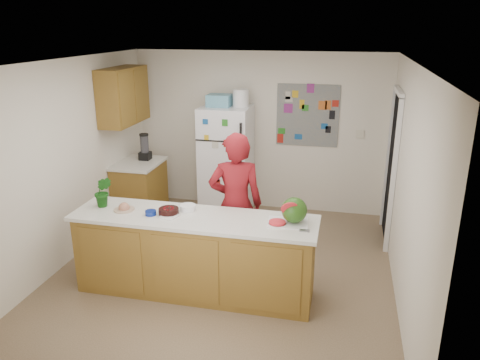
% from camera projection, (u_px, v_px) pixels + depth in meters
% --- Properties ---
extents(floor, '(4.00, 4.50, 0.02)m').
position_uv_depth(floor, '(224.00, 272.00, 5.74)').
color(floor, brown).
rests_on(floor, ground).
extents(wall_back, '(4.00, 0.02, 2.50)m').
position_uv_depth(wall_back, '(259.00, 132.00, 7.43)').
color(wall_back, beige).
rests_on(wall_back, ground).
extents(wall_left, '(0.02, 4.50, 2.50)m').
position_uv_depth(wall_left, '(66.00, 163.00, 5.76)').
color(wall_left, beige).
rests_on(wall_left, ground).
extents(wall_right, '(0.02, 4.50, 2.50)m').
position_uv_depth(wall_right, '(408.00, 188.00, 4.91)').
color(wall_right, beige).
rests_on(wall_right, ground).
extents(ceiling, '(4.00, 4.50, 0.02)m').
position_uv_depth(ceiling, '(222.00, 61.00, 4.94)').
color(ceiling, white).
rests_on(ceiling, wall_back).
extents(doorway, '(0.03, 0.85, 2.04)m').
position_uv_depth(doorway, '(392.00, 169.00, 6.33)').
color(doorway, black).
rests_on(doorway, ground).
extents(peninsula_base, '(2.60, 0.62, 0.88)m').
position_uv_depth(peninsula_base, '(195.00, 256.00, 5.18)').
color(peninsula_base, brown).
rests_on(peninsula_base, floor).
extents(peninsula_top, '(2.68, 0.70, 0.04)m').
position_uv_depth(peninsula_top, '(193.00, 218.00, 5.03)').
color(peninsula_top, silver).
rests_on(peninsula_top, peninsula_base).
extents(side_counter_base, '(0.60, 0.80, 0.86)m').
position_uv_depth(side_counter_base, '(140.00, 191.00, 7.21)').
color(side_counter_base, brown).
rests_on(side_counter_base, floor).
extents(side_counter_top, '(0.64, 0.84, 0.04)m').
position_uv_depth(side_counter_top, '(138.00, 163.00, 7.06)').
color(side_counter_top, silver).
rests_on(side_counter_top, side_counter_base).
extents(upper_cabinets, '(0.35, 1.00, 0.80)m').
position_uv_depth(upper_cabinets, '(123.00, 96.00, 6.72)').
color(upper_cabinets, brown).
rests_on(upper_cabinets, wall_left).
extents(refrigerator, '(0.75, 0.70, 1.70)m').
position_uv_depth(refrigerator, '(226.00, 161.00, 7.30)').
color(refrigerator, silver).
rests_on(refrigerator, floor).
extents(fridge_top_bin, '(0.35, 0.28, 0.18)m').
position_uv_depth(fridge_top_bin, '(219.00, 100.00, 7.02)').
color(fridge_top_bin, '#5999B2').
rests_on(fridge_top_bin, refrigerator).
extents(photo_collage, '(0.95, 0.01, 0.95)m').
position_uv_depth(photo_collage, '(308.00, 115.00, 7.15)').
color(photo_collage, slate).
rests_on(photo_collage, wall_back).
extents(person, '(0.72, 0.56, 1.74)m').
position_uv_depth(person, '(236.00, 205.00, 5.48)').
color(person, maroon).
rests_on(person, floor).
extents(blender_appliance, '(0.13, 0.13, 0.38)m').
position_uv_depth(blender_appliance, '(145.00, 148.00, 7.13)').
color(blender_appliance, black).
rests_on(blender_appliance, side_counter_top).
extents(cutting_board, '(0.43, 0.34, 0.01)m').
position_uv_depth(cutting_board, '(288.00, 223.00, 4.85)').
color(cutting_board, silver).
rests_on(cutting_board, peninsula_top).
extents(watermelon, '(0.27, 0.27, 0.27)m').
position_uv_depth(watermelon, '(294.00, 210.00, 4.81)').
color(watermelon, '#1F5B11').
rests_on(watermelon, cutting_board).
extents(watermelon_slice, '(0.17, 0.17, 0.02)m').
position_uv_depth(watermelon_slice, '(277.00, 222.00, 4.82)').
color(watermelon_slice, '#D3214A').
rests_on(watermelon_slice, cutting_board).
extents(cherry_bowl, '(0.26, 0.26, 0.07)m').
position_uv_depth(cherry_bowl, '(169.00, 211.00, 5.07)').
color(cherry_bowl, black).
rests_on(cherry_bowl, peninsula_top).
extents(white_bowl, '(0.20, 0.20, 0.06)m').
position_uv_depth(white_bowl, '(188.00, 208.00, 5.19)').
color(white_bowl, white).
rests_on(white_bowl, peninsula_top).
extents(cobalt_bowl, '(0.13, 0.13, 0.05)m').
position_uv_depth(cobalt_bowl, '(151.00, 213.00, 5.05)').
color(cobalt_bowl, navy).
rests_on(cobalt_bowl, peninsula_top).
extents(plate, '(0.25, 0.25, 0.02)m').
position_uv_depth(plate, '(124.00, 209.00, 5.19)').
color(plate, '#B7AE89').
rests_on(plate, peninsula_top).
extents(paper_towel, '(0.19, 0.18, 0.02)m').
position_uv_depth(paper_towel, '(169.00, 216.00, 5.00)').
color(paper_towel, white).
rests_on(paper_towel, peninsula_top).
extents(keys, '(0.10, 0.05, 0.01)m').
position_uv_depth(keys, '(304.00, 231.00, 4.67)').
color(keys, gray).
rests_on(keys, peninsula_top).
extents(potted_plant, '(0.23, 0.20, 0.36)m').
position_uv_depth(potted_plant, '(103.00, 192.00, 5.24)').
color(potted_plant, '#0D400A').
rests_on(potted_plant, peninsula_top).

